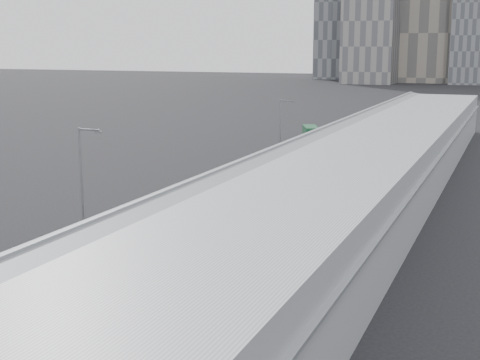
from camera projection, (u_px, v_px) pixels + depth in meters
The scene contains 19 objects.
sidewalk at pixel (285, 237), 54.93m from camera, with size 10.00×170.00×0.12m, color gray.
lane_line at pixel (172, 225), 58.89m from camera, with size 0.12×160.00×0.02m, color gold.
depot at pixel (334, 201), 52.76m from camera, with size 12.45×160.40×7.20m.
bus_2 at pixel (32, 304), 36.64m from camera, with size 3.36×12.88×3.73m.
bus_3 at pixel (162, 235), 49.73m from camera, with size 4.06×13.59×3.91m.
bus_4 at pixel (250, 193), 65.14m from camera, with size 3.25×12.29×3.55m.
bus_5 at pixel (285, 172), 75.45m from camera, with size 3.19×12.59×3.65m.
bus_6 at pixel (316, 155), 87.73m from camera, with size 3.40×12.90×3.73m.
bus_7 at pixel (350, 138), 103.18m from camera, with size 3.06×13.18×3.83m.
bus_8 at pixel (371, 129), 115.32m from camera, with size 3.45×13.21×3.82m.
tree_1 at pixel (105, 281), 35.49m from camera, with size 1.10×1.10×3.87m.
tree_2 at pixel (255, 196), 55.60m from camera, with size 1.15×1.15×3.92m.
tree_3 at pixel (333, 156), 79.05m from camera, with size 1.48×1.48×3.56m.
tree_4 at pixel (366, 135), 96.94m from camera, with size 1.75×1.75×3.76m.
tree_5 at pixel (396, 116), 120.01m from camera, with size 2.02×2.02×4.36m.
street_lamp_near at pixel (83, 181), 50.78m from camera, with size 2.04×0.22×9.49m.
street_lamp_far at pixel (282, 125), 92.13m from camera, with size 2.04×0.22×8.38m.
shipping_container at pixel (311, 134), 110.48m from camera, with size 2.13×6.14×2.63m, color #134024.
suv at pixel (338, 130), 119.49m from camera, with size 2.78×6.04×1.68m, color black.
Camera 1 is at (25.85, 4.65, 15.39)m, focal length 50.00 mm.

